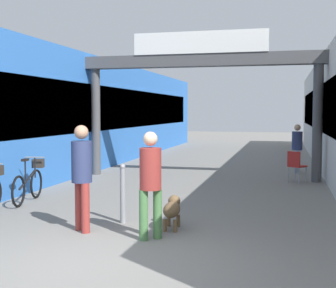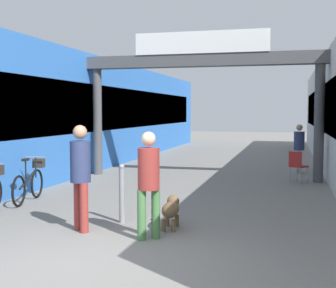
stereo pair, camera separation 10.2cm
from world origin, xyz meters
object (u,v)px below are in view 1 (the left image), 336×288
pedestrian_with_dog (150,178)px  pedestrian_companion (82,171)px  bicycle_black_third (30,182)px  cafe_chair_red_nearer (296,164)px  dog_on_leash (172,209)px  bollard_post_metal (123,193)px  pedestrian_carrying_crate (297,145)px

pedestrian_with_dog → pedestrian_companion: bearing=171.4°
bicycle_black_third → pedestrian_companion: bearing=-43.7°
pedestrian_companion → cafe_chair_red_nearer: size_ratio=2.00×
dog_on_leash → bollard_post_metal: (-0.95, 0.16, 0.21)m
bollard_post_metal → bicycle_black_third: bearing=152.6°
bollard_post_metal → cafe_chair_red_nearer: bollard_post_metal is taller
pedestrian_carrying_crate → bicycle_black_third: pedestrian_carrying_crate is taller
dog_on_leash → pedestrian_companion: bearing=-158.0°
dog_on_leash → pedestrian_with_dog: bearing=-102.6°
pedestrian_companion → bicycle_black_third: pedestrian_companion is taller
bicycle_black_third → cafe_chair_red_nearer: (5.81, 4.19, 0.10)m
pedestrian_with_dog → cafe_chair_red_nearer: 6.93m
bicycle_black_third → pedestrian_carrying_crate: bearing=48.2°
cafe_chair_red_nearer → bollard_post_metal: bearing=-119.3°
pedestrian_with_dog → dog_on_leash: bearing=77.4°
bicycle_black_third → bollard_post_metal: (2.68, -1.39, 0.10)m
pedestrian_carrying_crate → bollard_post_metal: (-3.23, -7.99, -0.35)m
pedestrian_with_dog → dog_on_leash: size_ratio=2.29×
pedestrian_companion → pedestrian_carrying_crate: bearing=67.1°
bollard_post_metal → cafe_chair_red_nearer: (3.13, 5.58, -0.00)m
dog_on_leash → bollard_post_metal: bearing=170.3°
pedestrian_companion → pedestrian_carrying_crate: (3.68, 8.72, -0.13)m
pedestrian_with_dog → pedestrian_companion: size_ratio=0.95×
pedestrian_companion → bollard_post_metal: 0.99m
pedestrian_companion → bollard_post_metal: (0.46, 0.73, -0.48)m
pedestrian_with_dog → pedestrian_carrying_crate: 9.24m
pedestrian_with_dog → pedestrian_carrying_crate: bearing=74.7°
pedestrian_with_dog → bicycle_black_third: 4.20m
pedestrian_carrying_crate → dog_on_leash: pedestrian_carrying_crate is taller
pedestrian_companion → bicycle_black_third: size_ratio=1.06×
pedestrian_with_dog → cafe_chair_red_nearer: size_ratio=1.90×
dog_on_leash → bollard_post_metal: size_ratio=0.69×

